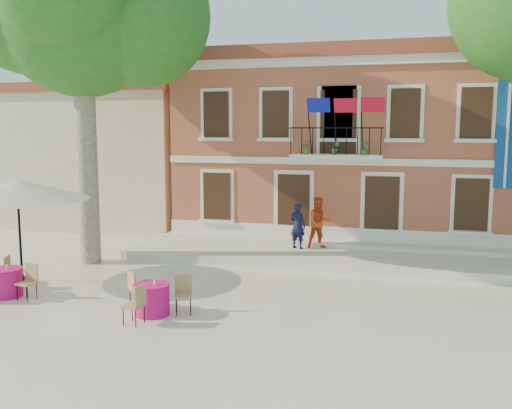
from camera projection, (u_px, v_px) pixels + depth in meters
The scene contains 10 objects.
ground at pixel (236, 292), 15.76m from camera, with size 90.00×90.00×0.00m, color beige.
main_building at pixel (350, 145), 24.27m from camera, with size 13.50×9.59×7.50m.
neighbor_west at pixel (119, 154), 28.32m from camera, with size 9.40×9.40×6.40m.
terrace at pixel (330, 256), 19.42m from camera, with size 14.00×3.40×0.30m, color silver.
plane_tree_west at pixel (81, 9), 18.14m from camera, with size 5.69×5.69×11.17m.
patio_umbrella at pixel (17, 190), 16.51m from camera, with size 4.07×4.07×3.02m.
pedestrian_navy at pixel (298, 226), 19.92m from camera, with size 0.58×0.38×1.60m, color #101236.
pedestrian_orange at pixel (319, 223), 19.96m from camera, with size 0.87×0.68×1.79m, color #D84619.
cafe_table_1 at pixel (152, 298), 13.79m from camera, with size 1.85×1.74×0.95m.
cafe_table_3 at pixel (6, 281), 15.29m from camera, with size 1.75×1.85×0.95m.
Camera 1 is at (4.58, -14.60, 4.52)m, focal length 40.00 mm.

